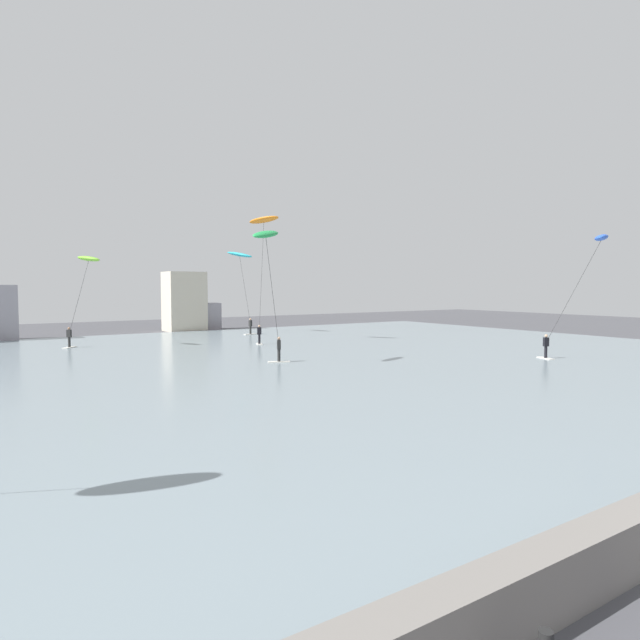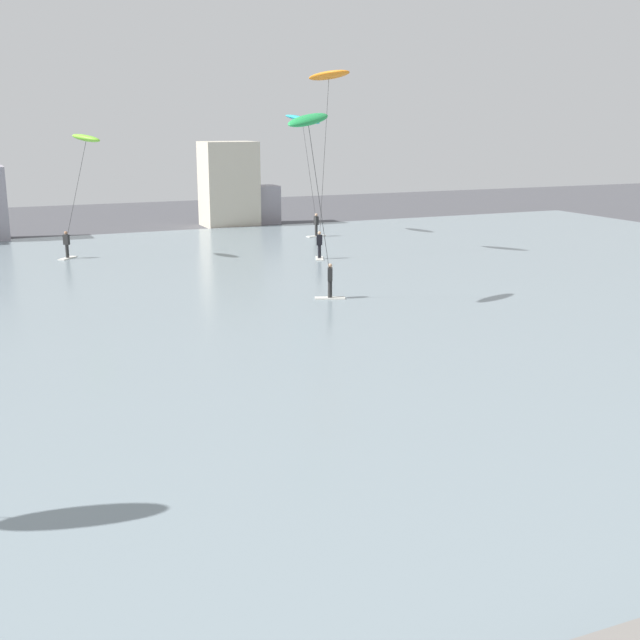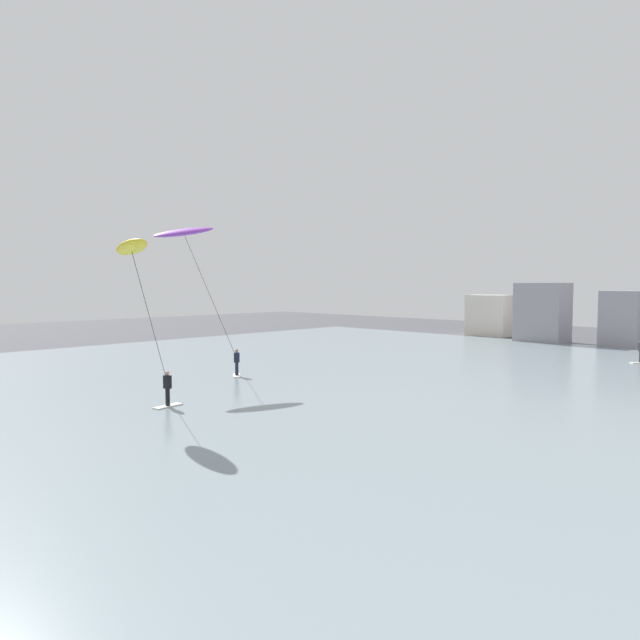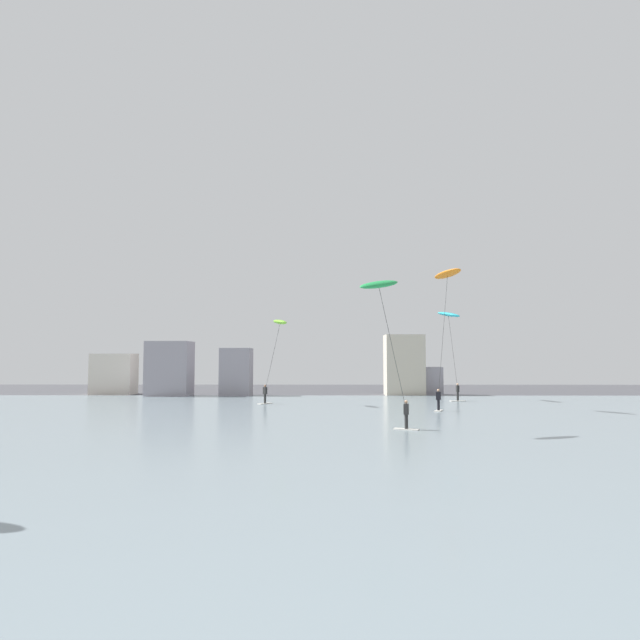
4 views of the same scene
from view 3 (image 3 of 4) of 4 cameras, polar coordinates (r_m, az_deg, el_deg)
water_bay at (r=29.54m, az=28.31°, el=-7.71°), size 84.00×52.00×0.10m
kitesurfer_yellow at (r=25.17m, az=-18.51°, el=5.61°), size 3.21×3.07×7.62m
kitesurfer_purple at (r=33.54m, az=-13.48°, el=7.89°), size 2.92×5.15×9.23m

